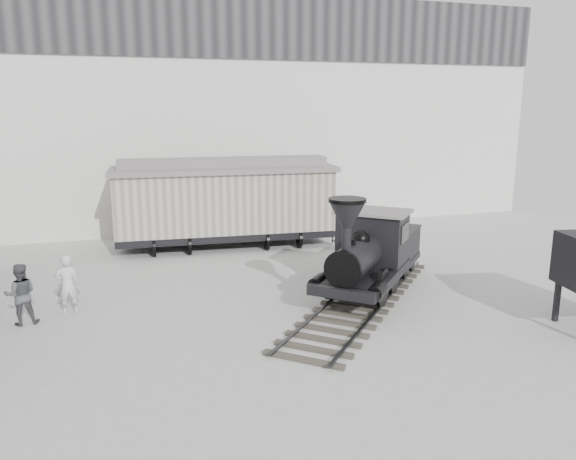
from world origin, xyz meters
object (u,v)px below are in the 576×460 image
object	(u,v)px
locomotive	(369,257)
visitor_a	(68,285)
boxcar	(225,201)
visitor_b	(21,294)

from	to	relation	value
locomotive	visitor_a	world-z (taller)	locomotive
boxcar	visitor_b	distance (m)	9.97
visitor_b	visitor_a	bearing A→B (deg)	-162.94
boxcar	visitor_a	xyz separation A→B (m)	(-5.96, -6.40, -1.11)
boxcar	visitor_b	world-z (taller)	boxcar
locomotive	visitor_a	bearing A→B (deg)	-144.95
locomotive	boxcar	distance (m)	8.22
locomotive	boxcar	world-z (taller)	boxcar
boxcar	visitor_a	bearing A→B (deg)	-128.30
visitor_b	boxcar	bearing A→B (deg)	-140.42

